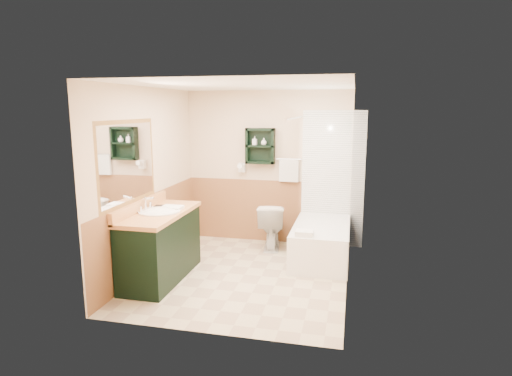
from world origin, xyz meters
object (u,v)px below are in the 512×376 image
(bathtub, at_px, (322,241))
(wall_shelf, at_px, (260,146))
(soap_bottle_b, at_px, (264,142))
(hair_dryer, at_px, (242,167))
(vanity, at_px, (161,245))
(vanity_book, at_px, (153,200))
(soap_bottle_a, at_px, (255,143))
(toilet, at_px, (271,226))

(bathtub, bearing_deg, wall_shelf, 150.66)
(soap_bottle_b, bearing_deg, hair_dryer, 175.21)
(vanity, relative_size, bathtub, 0.91)
(wall_shelf, distance_m, vanity, 2.26)
(soap_bottle_b, bearing_deg, vanity_book, -125.48)
(wall_shelf, distance_m, soap_bottle_b, 0.08)
(vanity_book, bearing_deg, vanity, -54.25)
(wall_shelf, bearing_deg, bathtub, -29.34)
(wall_shelf, relative_size, soap_bottle_a, 3.99)
(hair_dryer, relative_size, soap_bottle_a, 1.74)
(wall_shelf, xyz_separation_m, bathtub, (1.03, -0.58, -1.29))
(hair_dryer, height_order, vanity, hair_dryer)
(toilet, height_order, soap_bottle_a, soap_bottle_a)
(hair_dryer, bearing_deg, toilet, -26.33)
(soap_bottle_b, bearing_deg, toilet, -53.32)
(hair_dryer, xyz_separation_m, bathtub, (1.33, -0.60, -0.94))
(toilet, xyz_separation_m, vanity_book, (-1.29, -1.34, 0.63))
(vanity_book, bearing_deg, bathtub, 17.78)
(toilet, xyz_separation_m, soap_bottle_a, (-0.32, 0.23, 1.25))
(wall_shelf, relative_size, hair_dryer, 2.29)
(vanity_book, bearing_deg, soap_bottle_a, 50.40)
(hair_dryer, xyz_separation_m, vanity_book, (-0.76, -1.60, -0.22))
(vanity, xyz_separation_m, soap_bottle_b, (0.95, 1.74, 1.17))
(toilet, bearing_deg, vanity_book, 38.83)
(vanity, xyz_separation_m, bathtub, (1.92, 1.17, -0.18))
(toilet, bearing_deg, bathtub, 149.79)
(wall_shelf, height_order, vanity, wall_shelf)
(wall_shelf, relative_size, soap_bottle_b, 4.95)
(bathtub, bearing_deg, vanity, -148.61)
(toilet, bearing_deg, vanity, 46.13)
(hair_dryer, relative_size, vanity_book, 1.09)
(soap_bottle_a, bearing_deg, vanity_book, -121.81)
(bathtub, bearing_deg, vanity_book, -154.42)
(hair_dryer, distance_m, toilet, 1.04)
(bathtub, height_order, vanity_book, vanity_book)
(hair_dryer, bearing_deg, bathtub, -24.41)
(vanity, bearing_deg, hair_dryer, 71.45)
(bathtub, height_order, soap_bottle_b, soap_bottle_b)
(soap_bottle_b, bearing_deg, soap_bottle_a, 180.00)
(vanity_book, relative_size, soap_bottle_a, 1.59)
(soap_bottle_a, bearing_deg, hair_dryer, 171.99)
(vanity, xyz_separation_m, toilet, (1.13, 1.51, -0.09))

